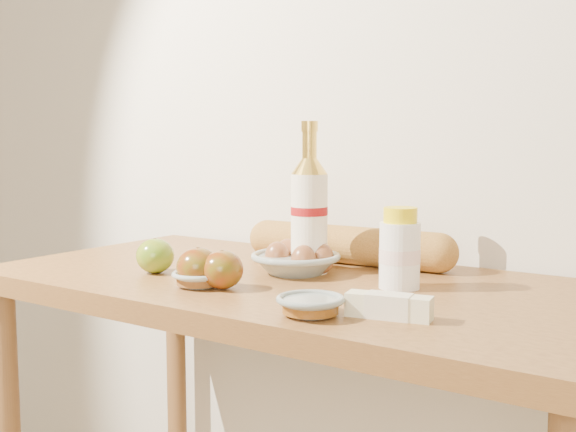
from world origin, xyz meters
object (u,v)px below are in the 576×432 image
object	(u,v)px
bourbon_bottle	(309,212)
baguette	(347,245)
cream_bottle	(400,251)
egg_bowl	(297,260)
table	(297,343)

from	to	relation	value
bourbon_bottle	baguette	world-z (taller)	bourbon_bottle
bourbon_bottle	baguette	bearing A→B (deg)	66.20
cream_bottle	baguette	world-z (taller)	cream_bottle
bourbon_bottle	egg_bowl	bearing A→B (deg)	-148.22
bourbon_bottle	table	bearing A→B (deg)	-96.76
baguette	table	bearing A→B (deg)	-92.85
cream_bottle	baguette	distance (m)	0.25
egg_bowl	cream_bottle	bearing A→B (deg)	-2.76
bourbon_bottle	cream_bottle	world-z (taller)	bourbon_bottle
table	egg_bowl	distance (m)	0.16
cream_bottle	egg_bowl	bearing A→B (deg)	-159.84
egg_bowl	baguette	world-z (taller)	baguette
cream_bottle	egg_bowl	world-z (taller)	cream_bottle
bourbon_bottle	egg_bowl	distance (m)	0.10
table	baguette	size ratio (longest dim) A/B	2.52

